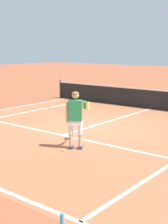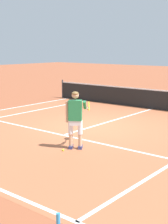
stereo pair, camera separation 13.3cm
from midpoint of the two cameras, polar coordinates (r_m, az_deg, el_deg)
ground_plane at (r=12.84m, az=2.24°, el=-2.35°), size 80.00×80.00×0.00m
court_inner_surface at (r=12.31m, az=0.32°, el=-2.91°), size 10.98×10.92×0.00m
line_service at (r=11.48m, az=-3.25°, el=-3.96°), size 8.23×0.10×0.01m
line_centre_service at (r=13.94m, az=5.65°, el=-1.32°), size 0.10×6.40×0.01m
line_singles_left at (r=15.17m, az=-11.87°, el=-0.49°), size 0.10×10.52×0.01m
tennis_net at (r=16.57m, az=11.82°, el=2.20°), size 11.96×0.08×1.07m
tennis_player at (r=9.75m, az=-1.03°, el=-0.67°), size 0.57×1.22×1.71m
tennis_ball_near_feet at (r=9.75m, az=-3.20°, el=-6.49°), size 0.07×0.07×0.07m
water_bottle at (r=5.82m, az=-3.73°, el=-18.02°), size 0.07×0.07×0.27m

